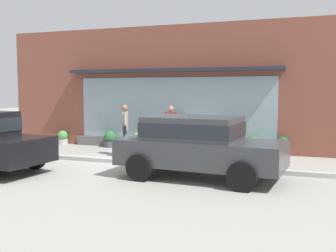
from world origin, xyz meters
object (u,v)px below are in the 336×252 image
object	(u,v)px
potted_plant_trailing_edge	(63,138)
potted_plant_window_right	(282,145)
potted_plant_window_left	(137,141)
potted_plant_corner_tall	(226,142)
fire_hydrant	(138,146)
pedestrian_passerby	(171,125)
potted_plant_window_center	(199,145)
potted_plant_low_front	(253,146)
potted_plant_near_hydrant	(110,139)
parked_car_dark_gray	(198,143)
pedestrian_with_handbag	(125,126)

from	to	relation	value
potted_plant_trailing_edge	potted_plant_window_right	distance (m)	8.69
potted_plant_window_left	potted_plant_corner_tall	xyz separation A→B (m)	(3.25, 0.38, 0.06)
fire_hydrant	pedestrian_passerby	xyz separation A→B (m)	(0.46, 1.85, 0.56)
pedestrian_passerby	potted_plant_corner_tall	distance (m)	2.07
potted_plant_window_center	potted_plant_low_front	distance (m)	1.95
potted_plant_near_hydrant	parked_car_dark_gray	bearing A→B (deg)	-41.38
parked_car_dark_gray	potted_plant_corner_tall	distance (m)	4.27
parked_car_dark_gray	potted_plant_trailing_edge	xyz separation A→B (m)	(-6.97, 4.22, -0.62)
fire_hydrant	potted_plant_near_hydrant	world-z (taller)	fire_hydrant
potted_plant_trailing_edge	potted_plant_window_right	xyz separation A→B (m)	(8.69, 0.01, 0.12)
pedestrian_with_handbag	potted_plant_window_right	xyz separation A→B (m)	(5.01, 1.69, -0.62)
pedestrian_with_handbag	potted_plant_near_hydrant	size ratio (longest dim) A/B	2.73
potted_plant_trailing_edge	potted_plant_window_left	distance (m)	3.55
potted_plant_window_right	parked_car_dark_gray	bearing A→B (deg)	-112.08
parked_car_dark_gray	potted_plant_window_center	xyz separation A→B (m)	(-1.17, 4.20, -0.63)
pedestrian_with_handbag	potted_plant_window_left	size ratio (longest dim) A/B	2.55
fire_hydrant	pedestrian_passerby	world-z (taller)	pedestrian_passerby
pedestrian_passerby	potted_plant_window_center	xyz separation A→B (m)	(0.99, 0.26, -0.71)
parked_car_dark_gray	potted_plant_window_center	distance (m)	4.41
potted_plant_corner_tall	potted_plant_near_hydrant	bearing A→B (deg)	-179.64
pedestrian_passerby	potted_plant_corner_tall	world-z (taller)	pedestrian_passerby
pedestrian_with_handbag	potted_plant_near_hydrant	distance (m)	2.33
fire_hydrant	pedestrian_passerby	size ratio (longest dim) A/B	0.49
potted_plant_low_front	potted_plant_near_hydrant	bearing A→B (deg)	177.83
potted_plant_low_front	pedestrian_with_handbag	bearing A→B (deg)	-160.30
potted_plant_window_center	potted_plant_low_front	xyz separation A→B (m)	(1.93, -0.21, 0.08)
pedestrian_passerby	parked_car_dark_gray	world-z (taller)	pedestrian_passerby
potted_plant_window_center	parked_car_dark_gray	bearing A→B (deg)	-74.48
potted_plant_window_center	potted_plant_window_left	size ratio (longest dim) A/B	0.76
potted_plant_trailing_edge	potted_plant_near_hydrant	distance (m)	2.20
pedestrian_with_handbag	potted_plant_window_left	xyz separation A→B (m)	(-0.14, 1.31, -0.69)
potted_plant_low_front	potted_plant_corner_tall	distance (m)	0.99
pedestrian_with_handbag	potted_plant_corner_tall	distance (m)	3.60
potted_plant_trailing_edge	potted_plant_near_hydrant	xyz separation A→B (m)	(2.20, -0.02, 0.03)
pedestrian_passerby	potted_plant_window_center	bearing A→B (deg)	9.45
potted_plant_window_right	fire_hydrant	bearing A→B (deg)	-153.84
potted_plant_trailing_edge	potted_plant_low_front	distance (m)	7.74
potted_plant_window_right	potted_plant_low_front	bearing A→B (deg)	-166.14
pedestrian_with_handbag	potted_plant_corner_tall	bearing A→B (deg)	89.22
fire_hydrant	pedestrian_with_handbag	world-z (taller)	pedestrian_with_handbag
fire_hydrant	potted_plant_window_right	bearing A→B (deg)	26.16
potted_plant_near_hydrant	fire_hydrant	bearing A→B (deg)	-44.37
potted_plant_window_left	potted_plant_near_hydrant	world-z (taller)	potted_plant_window_left
pedestrian_with_handbag	pedestrian_passerby	size ratio (longest dim) A/B	1.04
potted_plant_window_right	potted_plant_near_hydrant	xyz separation A→B (m)	(-6.49, -0.02, -0.09)
potted_plant_low_front	potted_plant_corner_tall	xyz separation A→B (m)	(-0.95, 0.24, 0.04)
pedestrian_with_handbag	potted_plant_near_hydrant	world-z (taller)	pedestrian_with_handbag
pedestrian_with_handbag	potted_plant_window_center	size ratio (longest dim) A/B	3.38
potted_plant_window_center	potted_plant_corner_tall	xyz separation A→B (m)	(0.98, 0.03, 0.12)
parked_car_dark_gray	potted_plant_window_center	size ratio (longest dim) A/B	8.21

